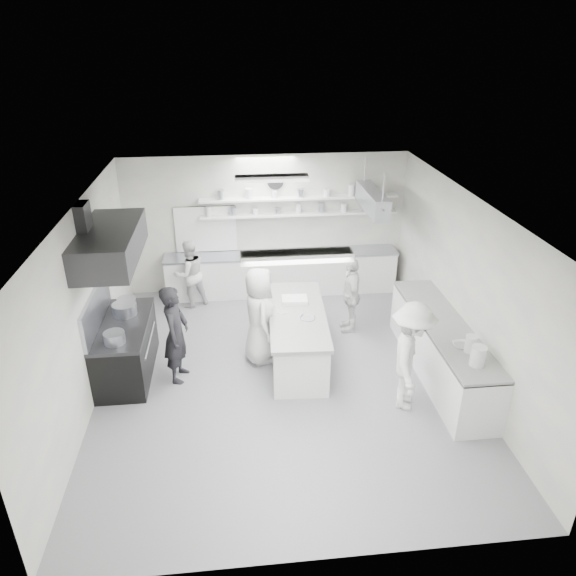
{
  "coord_description": "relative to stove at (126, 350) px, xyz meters",
  "views": [
    {
      "loc": [
        -0.71,
        -7.42,
        5.29
      ],
      "look_at": [
        0.16,
        0.6,
        1.36
      ],
      "focal_mm": 33.18,
      "sensor_mm": 36.0,
      "label": 1
    }
  ],
  "objects": [
    {
      "name": "right_counter",
      "position": [
        5.25,
        -0.6,
        0.02
      ],
      "size": [
        0.74,
        3.3,
        0.94
      ],
      "primitive_type": "cube",
      "color": "white",
      "rests_on": "floor"
    },
    {
      "name": "bowl_island_b",
      "position": [
        2.66,
        0.18,
        0.45
      ],
      "size": [
        0.25,
        0.25,
        0.06
      ],
      "primitive_type": "imported",
      "rotation": [
        0.0,
        0.0,
        0.34
      ],
      "color": "white",
      "rests_on": "prep_island"
    },
    {
      "name": "wall_left",
      "position": [
        -0.4,
        -0.4,
        1.05
      ],
      "size": [
        0.04,
        7.0,
        3.0
      ],
      "primitive_type": "cube",
      "color": "silver",
      "rests_on": "floor"
    },
    {
      "name": "cook_island_left",
      "position": [
        2.26,
        0.18,
        0.42
      ],
      "size": [
        0.66,
        0.92,
        1.75
      ],
      "primitive_type": "imported",
      "rotation": [
        0.0,
        0.0,
        1.7
      ],
      "color": "silver",
      "rests_on": "floor"
    },
    {
      "name": "pass_through_window",
      "position": [
        1.3,
        3.08,
        1.0
      ],
      "size": [
        1.3,
        0.04,
        1.0
      ],
      "primitive_type": "cube",
      "color": "black",
      "rests_on": "wall_back"
    },
    {
      "name": "wall_clock",
      "position": [
        2.8,
        3.06,
        2.0
      ],
      "size": [
        0.32,
        0.05,
        0.32
      ],
      "primitive_type": "cylinder",
      "rotation": [
        1.57,
        0.0,
        0.0
      ],
      "color": "white",
      "rests_on": "wall_back"
    },
    {
      "name": "light_fixture_rear",
      "position": [
        2.6,
        1.4,
        2.49
      ],
      "size": [
        1.3,
        0.25,
        0.1
      ],
      "primitive_type": "cube",
      "color": "white",
      "rests_on": "ceiling"
    },
    {
      "name": "floor",
      "position": [
        2.6,
        -0.4,
        -0.46
      ],
      "size": [
        6.0,
        7.0,
        0.02
      ],
      "primitive_type": "cube",
      "color": "gray",
      "rests_on": "ground"
    },
    {
      "name": "ceiling",
      "position": [
        2.6,
        -0.4,
        2.56
      ],
      "size": [
        6.0,
        7.0,
        0.02
      ],
      "primitive_type": "cube",
      "color": "white",
      "rests_on": "wall_back"
    },
    {
      "name": "back_counter",
      "position": [
        2.9,
        2.8,
        0.01
      ],
      "size": [
        5.0,
        0.6,
        0.92
      ],
      "primitive_type": "cube",
      "color": "white",
      "rests_on": "floor"
    },
    {
      "name": "wall_front",
      "position": [
        2.6,
        -3.9,
        1.05
      ],
      "size": [
        6.0,
        0.04,
        3.0
      ],
      "primitive_type": "cube",
      "color": "silver",
      "rests_on": "floor"
    },
    {
      "name": "stove_pot",
      "position": [
        0.0,
        0.32,
        0.58
      ],
      "size": [
        0.4,
        0.4,
        0.24
      ],
      "primitive_type": "cylinder",
      "color": "#A6A9B6",
      "rests_on": "stove"
    },
    {
      "name": "exhaust_hood",
      "position": [
        0.0,
        -0.0,
        1.9
      ],
      "size": [
        0.85,
        2.0,
        0.5
      ],
      "primitive_type": "cube",
      "color": "#2B2B2E",
      "rests_on": "wall_left"
    },
    {
      "name": "bowl_right",
      "position": [
        5.25,
        -1.27,
        0.52
      ],
      "size": [
        0.27,
        0.27,
        0.06
      ],
      "primitive_type": "imported",
      "rotation": [
        0.0,
        0.0,
        0.02
      ],
      "color": "white",
      "rests_on": "right_counter"
    },
    {
      "name": "pot_rack",
      "position": [
        4.6,
        2.0,
        1.85
      ],
      "size": [
        0.3,
        1.6,
        0.4
      ],
      "primitive_type": "cube",
      "color": "#A6A9B6",
      "rests_on": "ceiling"
    },
    {
      "name": "cook_back",
      "position": [
        0.94,
        2.4,
        0.28
      ],
      "size": [
        0.89,
        0.82,
        1.46
      ],
      "primitive_type": "imported",
      "rotation": [
        0.0,
        0.0,
        -2.65
      ],
      "color": "silver",
      "rests_on": "floor"
    },
    {
      "name": "cook_stove",
      "position": [
        0.88,
        -0.24,
        0.4
      ],
      "size": [
        0.51,
        0.68,
        1.69
      ],
      "primitive_type": "imported",
      "rotation": [
        0.0,
        0.0,
        1.39
      ],
      "color": "black",
      "rests_on": "floor"
    },
    {
      "name": "wall_right",
      "position": [
        5.6,
        -0.4,
        1.05
      ],
      "size": [
        0.04,
        7.0,
        3.0
      ],
      "primitive_type": "cube",
      "color": "silver",
      "rests_on": "floor"
    },
    {
      "name": "shelf_upper",
      "position": [
        3.3,
        2.97,
        1.65
      ],
      "size": [
        4.2,
        0.26,
        0.04
      ],
      "primitive_type": "cube",
      "color": "white",
      "rests_on": "wall_back"
    },
    {
      "name": "shelf_lower",
      "position": [
        3.3,
        2.97,
        1.3
      ],
      "size": [
        4.2,
        0.26,
        0.04
      ],
      "primitive_type": "cube",
      "color": "white",
      "rests_on": "wall_back"
    },
    {
      "name": "light_fixture_front",
      "position": [
        2.6,
        -2.2,
        2.49
      ],
      "size": [
        1.3,
        0.25,
        0.1
      ],
      "primitive_type": "cube",
      "color": "white",
      "rests_on": "ceiling"
    },
    {
      "name": "wall_back",
      "position": [
        2.6,
        3.1,
        1.05
      ],
      "size": [
        6.0,
        0.04,
        3.0
      ],
      "primitive_type": "cube",
      "color": "silver",
      "rests_on": "floor"
    },
    {
      "name": "bowl_island_a",
      "position": [
        3.06,
        -0.07,
        0.45
      ],
      "size": [
        0.32,
        0.32,
        0.06
      ],
      "primitive_type": "imported",
      "rotation": [
        0.0,
        0.0,
        -0.32
      ],
      "color": "#A6A9B6",
      "rests_on": "prep_island"
    },
    {
      "name": "stove",
      "position": [
        0.0,
        0.0,
        0.0
      ],
      "size": [
        0.8,
        1.8,
        0.9
      ],
      "primitive_type": "cube",
      "color": "black",
      "rests_on": "floor"
    },
    {
      "name": "cook_right",
      "position": [
        4.44,
        -1.35,
        0.43
      ],
      "size": [
        0.99,
        1.29,
        1.76
      ],
      "primitive_type": "imported",
      "rotation": [
        0.0,
        0.0,
        1.24
      ],
      "color": "silver",
      "rests_on": "floor"
    },
    {
      "name": "cook_island_right",
      "position": [
        4.05,
        1.04,
        0.3
      ],
      "size": [
        0.44,
        0.9,
        1.49
      ],
      "primitive_type": "imported",
      "rotation": [
        0.0,
        0.0,
        -1.65
      ],
      "color": "silver",
      "rests_on": "floor"
    },
    {
      "name": "prep_island",
      "position": [
        2.91,
        0.12,
        -0.02
      ],
      "size": [
        1.01,
        2.4,
        0.87
      ],
      "primitive_type": "cube",
      "rotation": [
        0.0,
        0.0,
        -0.06
      ],
      "color": "white",
      "rests_on": "floor"
    }
  ]
}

